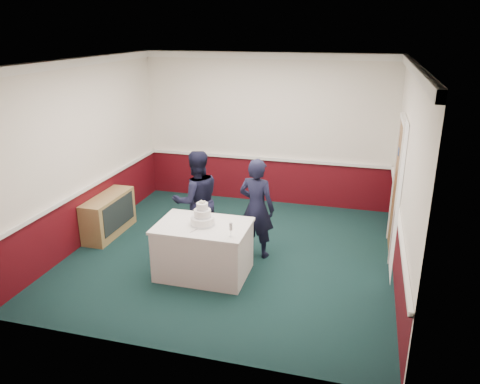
% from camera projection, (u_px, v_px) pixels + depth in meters
% --- Properties ---
extents(ground, '(5.00, 5.00, 0.00)m').
position_uv_depth(ground, '(232.00, 253.00, 7.54)').
color(ground, '#14312E').
rests_on(ground, ground).
extents(room_shell, '(5.00, 5.00, 3.00)m').
position_uv_depth(room_shell, '(246.00, 126.00, 7.41)').
color(room_shell, white).
rests_on(room_shell, ground).
extents(sideboard, '(0.41, 1.20, 0.70)m').
position_uv_depth(sideboard, '(109.00, 215.00, 8.14)').
color(sideboard, '#9C774C').
rests_on(sideboard, ground).
extents(cake_table, '(1.32, 0.92, 0.79)m').
position_uv_depth(cake_table, '(203.00, 249.00, 6.78)').
color(cake_table, white).
rests_on(cake_table, ground).
extents(wedding_cake, '(0.35, 0.35, 0.36)m').
position_uv_depth(wedding_cake, '(203.00, 217.00, 6.62)').
color(wedding_cake, white).
rests_on(wedding_cake, cake_table).
extents(cake_knife, '(0.10, 0.21, 0.00)m').
position_uv_depth(cake_knife, '(196.00, 230.00, 6.48)').
color(cake_knife, silver).
rests_on(cake_knife, cake_table).
extents(champagne_flute, '(0.05, 0.05, 0.21)m').
position_uv_depth(champagne_flute, '(231.00, 227.00, 6.23)').
color(champagne_flute, silver).
rests_on(champagne_flute, cake_table).
extents(person_man, '(1.01, 0.96, 1.64)m').
position_uv_depth(person_man, '(197.00, 200.00, 7.49)').
color(person_man, black).
rests_on(person_man, ground).
extents(person_woman, '(0.65, 0.49, 1.59)m').
position_uv_depth(person_woman, '(257.00, 208.00, 7.24)').
color(person_woman, black).
rests_on(person_woman, ground).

